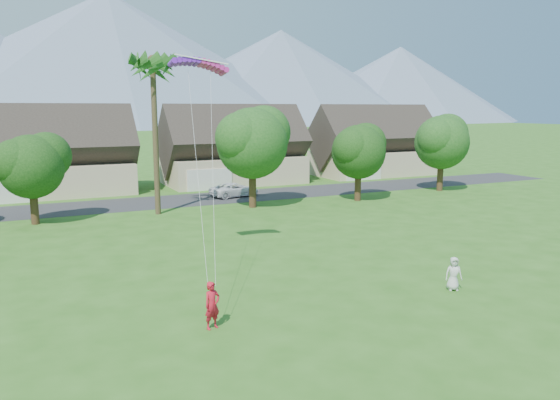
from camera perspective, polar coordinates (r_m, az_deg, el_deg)
ground at (r=20.35m, az=12.65°, el=-14.94°), size 500.00×500.00×0.00m
street at (r=50.51m, az=-11.81°, el=-0.16°), size 90.00×7.00×0.01m
kite_flyer at (r=21.37m, az=-7.10°, el=-10.86°), size 0.78×0.63×1.86m
watcher at (r=26.75m, az=17.69°, el=-7.34°), size 0.91×0.78×1.58m
parked_car at (r=52.35m, az=-4.76°, el=1.08°), size 5.17×3.14×1.34m
mountain_ridge at (r=276.10m, az=-21.45°, el=13.22°), size 540.00×240.00×70.00m
houses_row at (r=58.91m, az=-13.56°, el=4.51°), size 72.75×8.19×8.86m
tree_row at (r=43.78m, az=-11.57°, el=4.82°), size 62.27×6.67×8.45m
fan_palm at (r=44.14m, az=-13.18°, el=13.79°), size 3.00×3.00×13.80m
parafoil_kite at (r=29.24m, az=-8.46°, el=14.04°), size 2.99×1.07×0.50m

